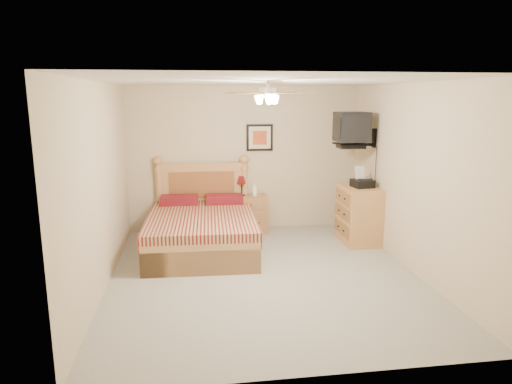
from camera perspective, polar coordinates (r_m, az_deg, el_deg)
floor at (r=6.13m, az=1.04°, el=-10.38°), size 4.50×4.50×0.00m
ceiling at (r=5.67m, az=1.13°, el=13.68°), size 4.00×4.50×0.04m
wall_back at (r=7.97m, az=-1.49°, el=4.16°), size 4.00×0.04×2.50m
wall_front at (r=3.63m, az=6.76°, el=-5.39°), size 4.00×0.04×2.50m
wall_left at (r=5.80m, az=-18.81°, el=0.60°), size 0.04×4.50×2.50m
wall_right at (r=6.40m, az=19.07°, el=1.58°), size 0.04×4.50×2.50m
bed at (r=6.92m, az=-6.85°, el=-2.00°), size 1.66×2.13×1.34m
nightstand at (r=7.92m, az=-0.69°, el=-2.77°), size 0.62×0.49×0.63m
table_lamp at (r=7.87m, az=-1.81°, el=0.77°), size 0.23×0.23×0.34m
lotion_bottle at (r=7.84m, az=-0.17°, el=0.28°), size 0.11×0.11×0.22m
framed_picture at (r=7.95m, az=0.46°, el=6.82°), size 0.46×0.04×0.46m
dresser at (r=7.52m, az=12.72°, el=-2.76°), size 0.54×0.78×0.92m
fax_machine at (r=7.35m, az=13.20°, el=1.82°), size 0.35×0.37×0.32m
magazine_lower at (r=7.71m, az=12.07°, el=1.20°), size 0.27×0.30×0.02m
magazine_upper at (r=7.73m, az=12.03°, el=1.39°), size 0.19×0.25×0.02m
wall_tv at (r=7.45m, az=12.95°, el=7.65°), size 0.56×0.46×0.58m
ceiling_fan at (r=5.47m, az=1.47°, el=12.28°), size 1.14×1.14×0.28m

